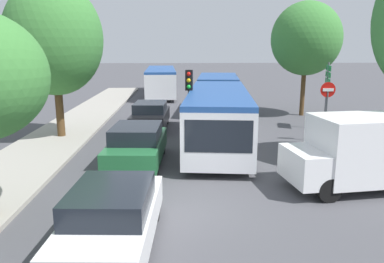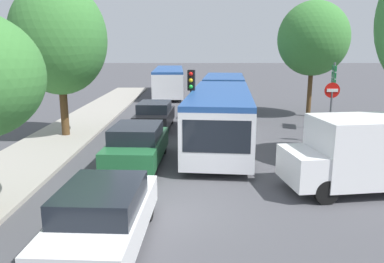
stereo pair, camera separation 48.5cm
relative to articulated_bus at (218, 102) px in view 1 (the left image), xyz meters
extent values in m
plane|color=#47474C|center=(-1.83, -10.29, -1.45)|extent=(200.00, 200.00, 0.00)
cube|color=#9E998E|center=(-8.05, 2.49, -1.38)|extent=(3.20, 35.55, 0.14)
cube|color=silver|center=(-0.37, -3.62, -0.16)|extent=(3.47, 9.63, 2.03)
cube|color=black|center=(-0.37, -3.62, 0.21)|extent=(3.46, 9.26, 0.89)
cube|color=#234C93|center=(-0.37, -3.62, 0.96)|extent=(3.47, 9.63, 0.20)
cube|color=silver|center=(0.54, 5.25, -0.16)|extent=(3.17, 6.67, 2.03)
cube|color=black|center=(0.54, 5.25, 0.21)|extent=(3.17, 6.42, 0.89)
cube|color=#234C93|center=(0.54, 5.25, 0.96)|extent=(3.17, 6.67, 0.20)
cylinder|color=black|center=(0.16, 1.55, -0.16)|extent=(1.96, 1.18, 1.87)
cube|color=black|center=(-0.85, -8.27, 0.09)|extent=(2.22, 0.33, 1.09)
cylinder|color=black|center=(0.38, -6.73, -0.95)|extent=(0.40, 1.02, 0.99)
cylinder|color=black|center=(-1.73, -6.52, -0.95)|extent=(0.40, 1.02, 0.99)
cylinder|color=black|center=(0.99, -0.73, -0.95)|extent=(0.40, 1.02, 0.99)
cylinder|color=black|center=(-1.12, -0.52, -0.95)|extent=(0.40, 1.02, 0.99)
cylinder|color=black|center=(1.59, 5.15, -0.95)|extent=(0.40, 1.02, 0.99)
cylinder|color=black|center=(-0.52, 5.36, -0.95)|extent=(0.40, 1.02, 0.99)
cube|color=silver|center=(-3.80, 15.26, -0.18)|extent=(2.97, 11.52, 1.99)
cube|color=black|center=(-3.80, 15.26, 0.18)|extent=(2.96, 10.95, 0.84)
cube|color=#234C93|center=(-3.80, 15.26, 0.92)|extent=(2.97, 11.52, 0.20)
cylinder|color=black|center=(-5.01, 18.99, -0.95)|extent=(0.34, 1.00, 0.99)
cylinder|color=black|center=(-2.88, 19.07, -0.95)|extent=(0.34, 1.00, 0.99)
cylinder|color=black|center=(-4.74, 11.79, -0.95)|extent=(0.34, 1.00, 0.99)
cylinder|color=black|center=(-2.61, 11.87, -0.95)|extent=(0.34, 1.00, 0.99)
cube|color=white|center=(-3.59, -12.45, -0.84)|extent=(1.98, 4.29, 0.68)
cube|color=black|center=(-3.60, -12.55, -0.24)|extent=(1.74, 2.28, 0.52)
cylinder|color=black|center=(-4.28, -11.07, -1.12)|extent=(0.25, 0.65, 0.64)
cylinder|color=black|center=(-2.78, -11.14, -1.12)|extent=(0.25, 0.65, 0.64)
cube|color=#236638|center=(-3.71, -6.35, -0.82)|extent=(2.08, 4.49, 0.71)
cube|color=black|center=(-3.72, -6.46, -0.19)|extent=(1.83, 2.39, 0.55)
cylinder|color=black|center=(-4.43, -4.91, -1.11)|extent=(0.26, 0.68, 0.67)
cylinder|color=black|center=(-2.86, -4.98, -1.11)|extent=(0.26, 0.68, 0.67)
cylinder|color=black|center=(-4.56, -7.72, -1.11)|extent=(0.26, 0.68, 0.67)
cylinder|color=black|center=(-3.00, -7.80, -1.11)|extent=(0.26, 0.68, 0.67)
cube|color=black|center=(-3.69, 0.14, -0.84)|extent=(1.98, 4.29, 0.68)
cube|color=black|center=(-3.69, 0.04, -0.24)|extent=(1.75, 2.28, 0.52)
cylinder|color=black|center=(-4.37, 1.53, -1.12)|extent=(0.25, 0.65, 0.64)
cylinder|color=black|center=(-2.87, 1.45, -1.12)|extent=(0.25, 0.65, 0.64)
cylinder|color=black|center=(-4.50, -1.17, -1.12)|extent=(0.25, 0.65, 0.64)
cylinder|color=black|center=(-3.00, -1.24, -1.12)|extent=(0.25, 0.65, 0.64)
cube|color=white|center=(4.14, -9.00, -0.14)|extent=(4.33, 2.54, 2.00)
cube|color=white|center=(1.66, -9.33, -0.61)|extent=(1.15, 2.00, 1.00)
cylinder|color=black|center=(2.17, -10.11, -1.09)|extent=(0.75, 0.34, 0.72)
cylinder|color=black|center=(1.94, -8.45, -1.09)|extent=(0.75, 0.34, 0.72)
cylinder|color=#56595E|center=(-1.67, -3.47, 0.25)|extent=(0.12, 0.12, 3.40)
cube|color=black|center=(-1.67, -3.47, 1.50)|extent=(0.35, 0.29, 0.90)
sphere|color=red|center=(-1.69, -3.61, 1.78)|extent=(0.18, 0.18, 0.18)
sphere|color=#EAAD14|center=(-1.69, -3.61, 1.50)|extent=(0.18, 0.18, 0.18)
sphere|color=green|center=(-1.69, -3.61, 1.22)|extent=(0.18, 0.18, 0.18)
cylinder|color=#56595E|center=(4.71, -3.18, -0.25)|extent=(0.08, 0.08, 2.40)
cylinder|color=red|center=(4.71, -3.18, 1.02)|extent=(0.70, 0.03, 0.70)
cube|color=white|center=(4.71, -3.20, 1.02)|extent=(0.50, 0.04, 0.14)
cylinder|color=#56595E|center=(5.79, -0.36, 0.35)|extent=(0.10, 0.10, 3.60)
cube|color=#197A38|center=(5.79, -0.36, 1.85)|extent=(0.38, 1.38, 0.28)
cube|color=#197A38|center=(5.79, -0.36, 1.51)|extent=(0.38, 1.38, 0.28)
cube|color=#197A38|center=(5.79, -0.36, 1.17)|extent=(0.38, 1.38, 0.28)
cylinder|color=#51381E|center=(-7.89, -2.03, -0.05)|extent=(0.37, 0.37, 2.80)
ellipsoid|color=#3D7F38|center=(-7.89, -2.03, 3.32)|extent=(4.47, 4.47, 5.25)
cylinder|color=#51381E|center=(5.93, 3.95, 0.15)|extent=(0.29, 0.29, 3.18)
ellipsoid|color=#3D7F38|center=(5.93, 3.95, 3.46)|extent=(4.40, 4.40, 4.60)
ellipsoid|color=#286623|center=(5.61, 4.13, 2.77)|extent=(2.64, 2.64, 2.53)
camera|label=1|loc=(-2.13, -20.08, 2.91)|focal=35.00mm
camera|label=2|loc=(-1.64, -20.09, 2.91)|focal=35.00mm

